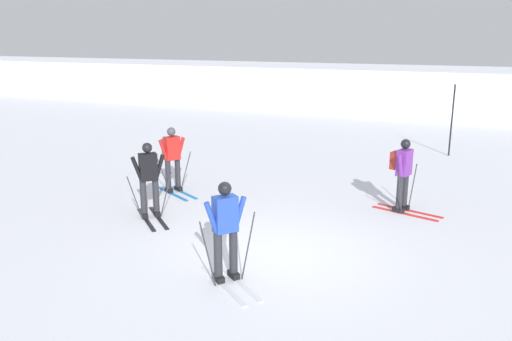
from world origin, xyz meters
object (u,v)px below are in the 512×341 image
object	(u,v)px
skier_blue	(226,229)
trail_marker_pole	(452,121)
skier_red	(172,156)
skier_black	(148,176)
skier_purple	(403,171)

from	to	relation	value
skier_blue	trail_marker_pole	bearing A→B (deg)	77.51
skier_red	trail_marker_pole	world-z (taller)	trail_marker_pole
skier_black	skier_purple	bearing A→B (deg)	28.50
skier_purple	trail_marker_pole	bearing A→B (deg)	85.55
skier_purple	skier_blue	xyz separation A→B (m)	(-2.03, -4.85, -0.04)
skier_red	trail_marker_pole	xyz separation A→B (m)	(6.22, 7.53, 0.25)
skier_black	skier_blue	world-z (taller)	same
skier_purple	skier_blue	bearing A→B (deg)	-112.73
skier_red	trail_marker_pole	bearing A→B (deg)	50.46
skier_blue	trail_marker_pole	size ratio (longest dim) A/B	0.71
skier_black	skier_blue	bearing A→B (deg)	-34.64
skier_red	skier_purple	bearing A→B (deg)	8.69
trail_marker_pole	skier_purple	bearing A→B (deg)	-94.45
skier_red	skier_blue	xyz separation A→B (m)	(3.66, -3.98, -0.04)
skier_purple	skier_black	xyz separation A→B (m)	(-5.07, -2.75, -0.00)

